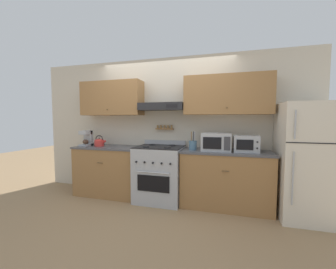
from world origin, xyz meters
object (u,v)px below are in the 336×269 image
Objects in this scene: utensil_crock at (193,145)px; toaster_oven at (246,144)px; coffee_maker at (87,138)px; microwave at (216,142)px; stove_range at (160,173)px; refrigerator at (309,161)px; tea_kettle at (99,142)px.

utensil_crock is 0.83× the size of toaster_oven.
microwave is (2.45, -0.01, -0.01)m from coffee_maker.
utensil_crock reaches higher than microwave.
refrigerator is at bearing -1.14° from stove_range.
stove_range is at bearing -178.01° from microwave.
toaster_oven is (-0.84, 0.06, 0.22)m from refrigerator.
stove_range is 1.51m from toaster_oven.
microwave is at bearing 177.52° from toaster_oven.
tea_kettle is 0.63× the size of toaster_oven.
stove_range is at bearing -0.73° from tea_kettle.
coffee_maker is 0.95× the size of utensil_crock.
coffee_maker is 0.63× the size of microwave.
refrigerator is 4.45× the size of toaster_oven.
refrigerator is at bearing -3.98° from toaster_oven.
stove_range is at bearing -178.47° from utensil_crock.
tea_kettle is at bearing 179.01° from refrigerator.
tea_kettle is at bearing -180.00° from utensil_crock.
microwave is (-1.29, 0.08, 0.23)m from refrigerator.
tea_kettle is 2.61m from toaster_oven.
tea_kettle is 0.31m from coffee_maker.
refrigerator is (2.24, -0.04, 0.35)m from stove_range.
utensil_crock reaches higher than toaster_oven.
microwave reaches higher than stove_range.
refrigerator reaches higher than tea_kettle.
stove_range is at bearing -179.44° from toaster_oven.
tea_kettle is 0.76× the size of utensil_crock.
stove_range is 2.23× the size of microwave.
refrigerator is at bearing -3.45° from microwave.
stove_range is 2.78× the size of toaster_oven.
tea_kettle is at bearing 179.96° from toaster_oven.
coffee_maker is at bearing 178.61° from refrigerator.
coffee_maker is (-1.50, 0.05, 0.58)m from stove_range.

